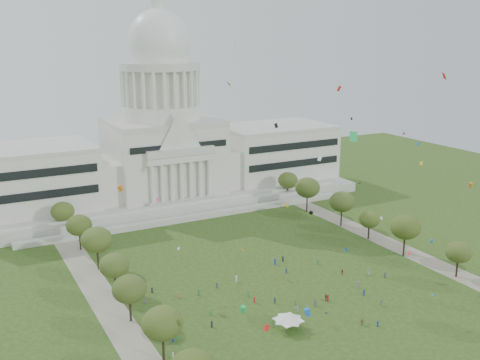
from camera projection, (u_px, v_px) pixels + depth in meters
The scene contains 30 objects.
ground at pixel (323, 310), 143.18m from camera, with size 400.00×400.00×0.00m, color #2C4816.
capitol at pixel (163, 148), 234.76m from camera, with size 160.00×64.50×91.30m.
path_left at pixel (105, 302), 147.01m from camera, with size 8.00×160.00×0.04m, color gray.
path_right at pixel (385, 241), 190.65m from camera, with size 8.00×160.00×0.04m, color gray.
row_tree_l_1 at pixel (162, 323), 118.38m from camera, with size 8.86×8.86×12.59m.
row_tree_r_1 at pixel (459, 252), 160.79m from camera, with size 7.58×7.58×10.78m.
row_tree_l_2 at pixel (129, 289), 135.39m from camera, with size 8.42×8.42×11.97m.
row_tree_r_2 at pixel (405, 227), 175.76m from camera, with size 9.55×9.55×13.58m.
row_tree_l_3 at pixel (114, 265), 150.10m from camera, with size 8.12×8.12×11.55m.
row_tree_r_3 at pixel (369, 220), 191.09m from camera, with size 7.01×7.01×9.98m.
row_tree_l_4 at pixel (97, 240), 165.63m from camera, with size 9.29×9.29×13.21m.
row_tree_r_4 at pixel (342, 202), 204.00m from camera, with size 9.19×9.19×13.06m.
row_tree_l_5 at pixel (79, 225), 181.25m from camera, with size 8.33×8.33×11.85m.
row_tree_r_5 at pixel (307, 188), 220.50m from camera, with size 9.82×9.82×13.96m.
row_tree_l_6 at pixel (63, 211), 196.04m from camera, with size 8.19×8.19×11.64m.
row_tree_r_6 at pixel (288, 180), 237.31m from camera, with size 8.42×8.42×11.97m.
event_tent at pixel (288, 316), 132.84m from camera, with size 8.54×8.54×4.35m.
person_0 at pixel (385, 275), 161.93m from camera, with size 0.85×0.55×1.74m, color #4C4C51.
person_2 at pixel (369, 273), 163.35m from camera, with size 0.88×0.54×1.81m, color silver.
person_3 at pixel (359, 284), 155.58m from camera, with size 1.24×0.64×1.92m, color #994C8C.
person_4 at pixel (326, 297), 148.10m from camera, with size 1.08×0.59×1.84m, color #4C4C51.
person_5 at pixel (297, 309), 142.02m from camera, with size 1.54×0.61×1.66m, color silver.
person_6 at pixel (378, 323), 134.81m from camera, with size 0.73×0.47×1.48m, color navy.
person_7 at pixel (334, 325), 133.84m from camera, with size 0.55×0.40×1.51m, color olive.
person_8 at pixel (275, 300), 146.43m from camera, with size 0.80×0.49×1.65m, color navy.
person_9 at pixel (381, 303), 145.01m from camera, with size 1.09×0.56×1.68m, color #4C4C51.
person_10 at pixel (342, 272), 163.96m from camera, with size 0.99×0.54×1.68m, color #B21E1E.
person_11 at pixel (362, 322), 135.39m from camera, with size 1.59×0.63×1.72m, color olive.
distant_crowd at pixel (247, 294), 149.68m from camera, with size 58.76×35.20×1.94m.
kite_swarm at pixel (297, 191), 149.31m from camera, with size 90.76×104.95×63.82m.
Camera 1 is at (-79.85, -105.23, 67.80)m, focal length 42.00 mm.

